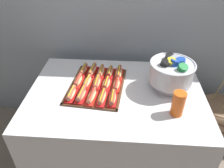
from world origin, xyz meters
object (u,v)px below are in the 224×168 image
at_px(hot_dog_11, 92,71).
at_px(hot_dog_14, 119,73).
at_px(floor_vase, 215,124).
at_px(cup_stack, 178,104).
at_px(hot_dog_2, 92,96).
at_px(hot_dog_7, 97,83).
at_px(hot_dog_9, 116,85).
at_px(hot_dog_4, 112,98).
at_px(hot_dog_12, 101,72).
at_px(hot_dog_8, 106,84).
at_px(hot_dog_3, 102,97).
at_px(hot_dog_13, 110,72).
at_px(buffet_table, 116,125).
at_px(serving_tray, 97,86).
at_px(hot_dog_1, 81,95).
at_px(hot_dog_5, 78,81).
at_px(hot_dog_6, 87,82).
at_px(hot_dog_10, 84,70).
at_px(hot_dog_0, 71,94).
at_px(punch_bowl, 171,71).

xyz_separation_m(hot_dog_11, hot_dog_14, (0.22, -0.02, -0.00)).
xyz_separation_m(floor_vase, cup_stack, (-0.52, -0.44, 0.61)).
relative_size(hot_dog_2, hot_dog_7, 1.08).
height_order(hot_dog_2, hot_dog_11, hot_dog_11).
bearing_deg(hot_dog_14, cup_stack, -46.27).
bearing_deg(hot_dog_9, hot_dog_4, -95.25).
height_order(hot_dog_4, hot_dog_12, hot_dog_4).
bearing_deg(hot_dog_7, floor_vase, 9.03).
bearing_deg(hot_dog_14, hot_dog_12, 174.75).
relative_size(hot_dog_7, hot_dog_8, 1.09).
distance_m(hot_dog_3, hot_dog_13, 0.33).
relative_size(buffet_table, hot_dog_11, 7.10).
distance_m(hot_dog_8, hot_dog_14, 0.18).
bearing_deg(hot_dog_7, hot_dog_2, -95.25).
relative_size(serving_tray, hot_dog_1, 3.19).
bearing_deg(hot_dog_1, hot_dog_5, 109.19).
relative_size(hot_dog_2, hot_dog_6, 1.04).
xyz_separation_m(hot_dog_7, hot_dog_10, (-0.13, 0.18, -0.00)).
distance_m(floor_vase, hot_dog_13, 1.14).
height_order(hot_dog_8, hot_dog_14, hot_dog_14).
height_order(hot_dog_4, hot_dog_13, same).
distance_m(floor_vase, hot_dog_10, 1.34).
bearing_deg(hot_dog_9, serving_tray, 174.75).
bearing_deg(hot_dog_4, hot_dog_13, 97.55).
height_order(hot_dog_3, hot_dog_8, hot_dog_8).
relative_size(hot_dog_3, hot_dog_9, 1.18).
distance_m(hot_dog_7, hot_dog_14, 0.22).
relative_size(hot_dog_3, hot_dog_13, 1.17).
relative_size(floor_vase, hot_dog_10, 5.78).
bearing_deg(floor_vase, hot_dog_6, -171.88).
xyz_separation_m(hot_dog_12, hot_dog_14, (0.15, -0.01, 0.00)).
bearing_deg(hot_dog_0, hot_dog_4, -5.25).
xyz_separation_m(hot_dog_2, hot_dog_14, (0.18, 0.31, 0.00)).
height_order(hot_dog_2, hot_dog_14, hot_dog_14).
relative_size(hot_dog_0, hot_dog_11, 0.95).
bearing_deg(hot_dog_14, hot_dog_1, -129.54).
bearing_deg(hot_dog_6, hot_dog_1, -95.25).
xyz_separation_m(hot_dog_11, cup_stack, (0.62, -0.44, 0.05)).
relative_size(floor_vase, hot_dog_8, 5.95).
height_order(hot_dog_7, hot_dog_12, hot_dog_7).
bearing_deg(hot_dog_4, punch_bowl, 24.42).
height_order(buffet_table, serving_tray, serving_tray).
bearing_deg(hot_dog_1, buffet_table, 22.60).
height_order(hot_dog_9, hot_dog_12, same).
distance_m(hot_dog_4, cup_stack, 0.44).
distance_m(floor_vase, hot_dog_5, 1.37).
distance_m(buffet_table, hot_dog_14, 0.44).
relative_size(hot_dog_3, cup_stack, 1.08).
xyz_separation_m(hot_dog_11, punch_bowl, (0.61, -0.16, 0.12)).
distance_m(hot_dog_1, hot_dog_5, 0.18).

